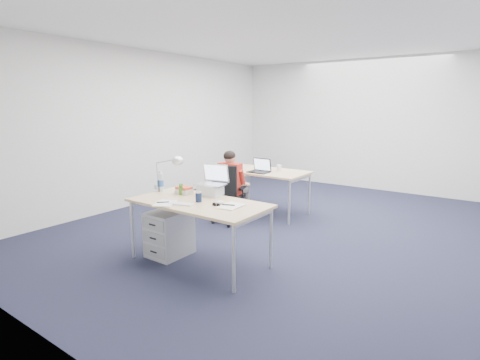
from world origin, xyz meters
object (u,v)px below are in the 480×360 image
(seated_person, at_px, (234,186))
(drawer_pedestal_near, at_px, (169,233))
(drawer_pedestal_far, at_px, (233,192))
(bear_figurine, at_px, (181,189))
(can_koozie, at_px, (199,197))
(desk_far, at_px, (260,173))
(computer_mouse, at_px, (219,202))
(cordless_phone, at_px, (159,186))
(wireless_keyboard, at_px, (181,204))
(far_cup, at_px, (279,168))
(book_stack, at_px, (184,190))
(silver_laptop, at_px, (210,181))
(desk_lamp, at_px, (165,172))
(dark_laptop, at_px, (258,165))
(headphones, at_px, (183,191))
(water_bottle, at_px, (160,181))
(sunglasses, at_px, (216,205))
(desk_near, at_px, (199,206))
(office_chair, at_px, (229,206))

(seated_person, distance_m, drawer_pedestal_near, 1.65)
(drawer_pedestal_far, distance_m, bear_figurine, 2.22)
(can_koozie, bearing_deg, desk_far, 104.80)
(drawer_pedestal_far, xyz_separation_m, computer_mouse, (1.38, -2.12, 0.47))
(computer_mouse, distance_m, cordless_phone, 1.01)
(wireless_keyboard, xyz_separation_m, computer_mouse, (0.33, 0.25, 0.01))
(seated_person, bearing_deg, far_cup, 53.70)
(seated_person, height_order, far_cup, seated_person)
(book_stack, xyz_separation_m, far_cup, (0.14, 2.11, 0.01))
(desk_far, xyz_separation_m, drawer_pedestal_far, (-0.54, -0.05, -0.41))
(computer_mouse, xyz_separation_m, cordless_phone, (-1.01, 0.05, 0.06))
(wireless_keyboard, bearing_deg, silver_laptop, 74.87)
(drawer_pedestal_far, relative_size, bear_figurine, 3.85)
(desk_lamp, distance_m, dark_laptop, 1.82)
(can_koozie, relative_size, cordless_phone, 0.79)
(wireless_keyboard, xyz_separation_m, far_cup, (-0.19, 2.50, 0.05))
(headphones, bearing_deg, water_bottle, -178.57)
(drawer_pedestal_near, relative_size, headphones, 2.69)
(bear_figurine, distance_m, dark_laptop, 1.86)
(computer_mouse, height_order, can_koozie, can_koozie)
(drawer_pedestal_far, distance_m, sunglasses, 2.66)
(drawer_pedestal_far, bearing_deg, wireless_keyboard, -66.18)
(drawer_pedestal_near, relative_size, cordless_phone, 3.66)
(computer_mouse, distance_m, book_stack, 0.68)
(desk_near, distance_m, sunglasses, 0.29)
(office_chair, bearing_deg, desk_far, 69.71)
(desk_near, xyz_separation_m, cordless_phone, (-0.75, 0.10, 0.12))
(desk_far, relative_size, far_cup, 15.26)
(office_chair, distance_m, drawer_pedestal_far, 0.90)
(book_stack, bearing_deg, dark_laptop, 92.07)
(drawer_pedestal_near, xyz_separation_m, water_bottle, (-0.30, 0.16, 0.59))
(silver_laptop, relative_size, sunglasses, 3.45)
(headphones, distance_m, desk_lamp, 0.35)
(computer_mouse, height_order, headphones, computer_mouse)
(headphones, bearing_deg, computer_mouse, -32.59)
(desk_far, xyz_separation_m, can_koozie, (0.59, -2.22, 0.11))
(desk_lamp, height_order, dark_laptop, desk_lamp)
(drawer_pedestal_near, xyz_separation_m, dark_laptop, (-0.02, 2.03, 0.57))
(desk_far, height_order, cordless_phone, cordless_phone)
(seated_person, distance_m, headphones, 1.37)
(wireless_keyboard, bearing_deg, desk_lamp, 132.45)
(bear_figurine, bearing_deg, desk_far, 71.79)
(silver_laptop, height_order, can_koozie, silver_laptop)
(seated_person, distance_m, water_bottle, 1.48)
(cordless_phone, xyz_separation_m, desk_lamp, (0.01, 0.10, 0.17))
(cordless_phone, bearing_deg, seated_person, 104.95)
(bear_figurine, height_order, dark_laptop, dark_laptop)
(cordless_phone, bearing_deg, dark_laptop, 100.00)
(headphones, distance_m, cordless_phone, 0.32)
(desk_near, bearing_deg, desk_lamp, 165.14)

